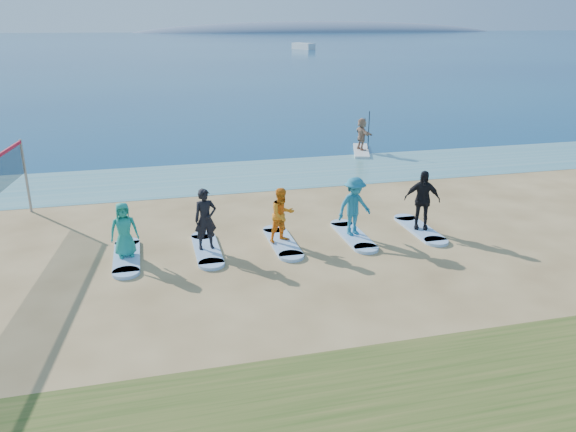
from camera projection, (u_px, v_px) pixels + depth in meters
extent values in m
plane|color=tan|center=(330.00, 281.00, 14.05)|extent=(600.00, 600.00, 0.00)
plane|color=teal|center=(252.00, 175.00, 23.66)|extent=(600.00, 600.00, 0.00)
plane|color=navy|center=(154.00, 43.00, 160.42)|extent=(600.00, 600.00, 0.00)
ellipsoid|color=slate|center=(323.00, 32.00, 310.59)|extent=(220.00, 56.00, 18.00)
cylinder|color=gray|center=(26.00, 176.00, 18.74)|extent=(0.09, 0.09, 2.50)
cube|color=silver|center=(361.00, 151.00, 27.80)|extent=(1.64, 3.06, 0.12)
imported|color=tan|center=(362.00, 134.00, 27.52)|extent=(0.59, 1.49, 1.56)
cube|color=silver|center=(303.00, 49.00, 124.82)|extent=(3.99, 6.71, 1.38)
cube|color=#98BFEB|center=(127.00, 257.00, 15.36)|extent=(0.70, 2.20, 0.09)
imported|color=teal|center=(124.00, 230.00, 15.09)|extent=(0.80, 0.58, 1.52)
cube|color=#98BFEB|center=(207.00, 249.00, 15.87)|extent=(0.70, 2.20, 0.09)
imported|color=black|center=(205.00, 219.00, 15.57)|extent=(0.68, 0.50, 1.74)
cube|color=#98BFEB|center=(282.00, 242.00, 16.38)|extent=(0.70, 2.20, 0.09)
imported|color=orange|center=(282.00, 215.00, 16.10)|extent=(0.94, 0.84, 1.60)
cube|color=#98BFEB|center=(353.00, 236.00, 16.89)|extent=(0.70, 2.20, 0.09)
imported|color=teal|center=(354.00, 206.00, 16.58)|extent=(1.29, 0.96, 1.77)
cube|color=#98BFEB|center=(420.00, 229.00, 17.40)|extent=(0.70, 2.20, 0.09)
imported|color=black|center=(422.00, 200.00, 17.08)|extent=(1.16, 0.84, 1.83)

